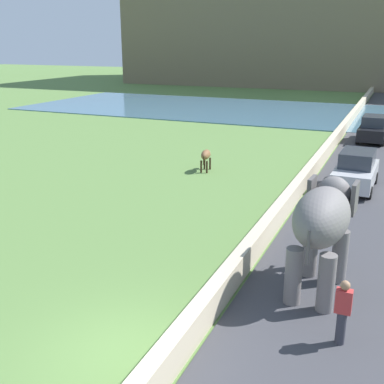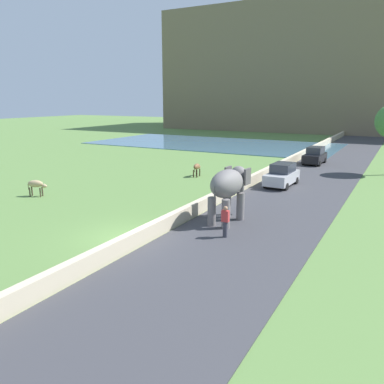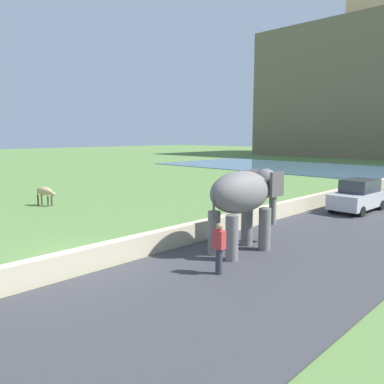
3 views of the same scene
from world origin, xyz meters
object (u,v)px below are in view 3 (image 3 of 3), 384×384
object	(u,v)px
elephant	(245,197)
cow_brown	(249,184)
car_silver	(358,196)
cow_tan	(45,192)
person_beside_elephant	(219,248)

from	to	relation	value
elephant	cow_brown	world-z (taller)	elephant
car_silver	cow_brown	world-z (taller)	car_silver
car_silver	cow_tan	world-z (taller)	car_silver
person_beside_elephant	cow_tan	xyz separation A→B (m)	(-14.98, 1.44, -0.04)
cow_brown	cow_tan	xyz separation A→B (m)	(-6.44, -11.67, 0.00)
elephant	car_silver	bearing A→B (deg)	90.07
elephant	person_beside_elephant	world-z (taller)	elephant
person_beside_elephant	cow_tan	bearing A→B (deg)	174.50
car_silver	cow_tan	bearing A→B (deg)	-141.11
elephant	car_silver	size ratio (longest dim) A/B	0.87
elephant	cow_brown	size ratio (longest dim) A/B	2.47
person_beside_elephant	car_silver	bearing A→B (deg)	94.04
elephant	cow_tan	distance (m)	14.17
elephant	cow_brown	bearing A→B (deg)	125.54
car_silver	cow_brown	size ratio (longest dim) A/B	2.86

